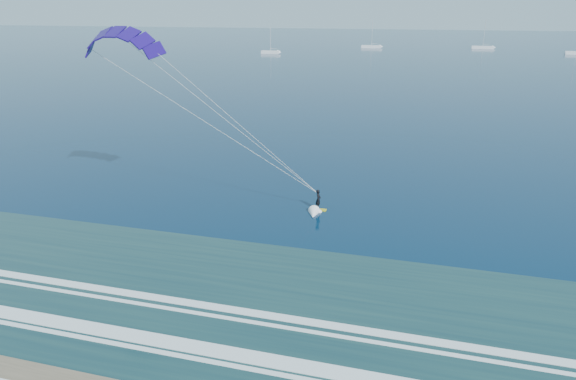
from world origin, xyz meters
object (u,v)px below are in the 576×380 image
at_px(sailboat_2, 483,47).
at_px(sailboat_1, 371,46).
at_px(sailboat_0, 271,52).
at_px(kitesurfer_rig, 220,116).
at_px(sailboat_3, 576,53).

bearing_deg(sailboat_2, sailboat_1, -169.66).
height_order(sailboat_1, sailboat_2, sailboat_2).
relative_size(sailboat_0, sailboat_2, 0.81).
relative_size(kitesurfer_rig, sailboat_1, 1.77).
bearing_deg(kitesurfer_rig, sailboat_2, 79.95).
distance_m(sailboat_1, sailboat_2, 50.00).
relative_size(sailboat_1, sailboat_2, 0.95).
distance_m(sailboat_0, sailboat_3, 122.03).
xyz_separation_m(kitesurfer_rig, sailboat_1, (-11.08, 205.99, -8.20)).
distance_m(sailboat_2, sailboat_3, 40.13).
bearing_deg(sailboat_3, sailboat_1, 171.15).
relative_size(sailboat_1, sailboat_3, 1.06).
relative_size(kitesurfer_rig, sailboat_2, 1.69).
xyz_separation_m(kitesurfer_rig, sailboat_0, (-46.70, 163.77, -8.21)).
height_order(sailboat_1, sailboat_3, sailboat_1).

